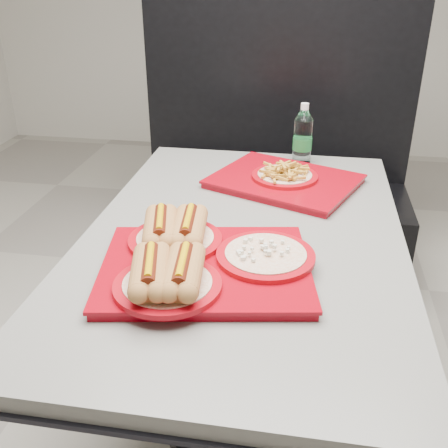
% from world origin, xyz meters
% --- Properties ---
extents(ground, '(6.00, 6.00, 0.00)m').
position_xyz_m(ground, '(0.00, 0.00, 0.00)').
color(ground, gray).
rests_on(ground, ground).
extents(diner_table, '(0.92, 1.42, 0.75)m').
position_xyz_m(diner_table, '(0.00, 0.00, 0.58)').
color(diner_table, black).
rests_on(diner_table, ground).
extents(booth_bench, '(1.30, 0.57, 1.35)m').
position_xyz_m(booth_bench, '(0.00, 1.09, 0.40)').
color(booth_bench, black).
rests_on(booth_bench, ground).
extents(tray_near, '(0.57, 0.48, 0.11)m').
position_xyz_m(tray_near, '(-0.09, -0.24, 0.79)').
color(tray_near, maroon).
rests_on(tray_near, diner_table).
extents(tray_far, '(0.57, 0.51, 0.09)m').
position_xyz_m(tray_far, '(0.09, 0.37, 0.78)').
color(tray_far, maroon).
rests_on(tray_far, diner_table).
extents(water_bottle, '(0.07, 0.07, 0.23)m').
position_xyz_m(water_bottle, '(0.14, 0.61, 0.85)').
color(water_bottle, silver).
rests_on(water_bottle, diner_table).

